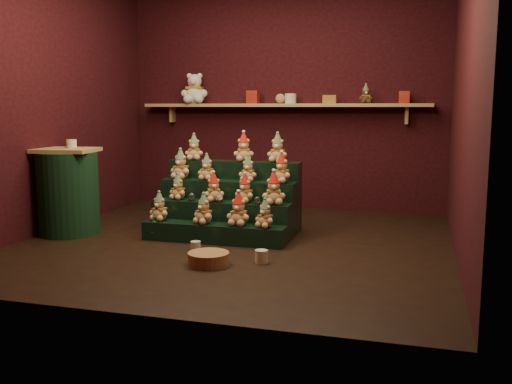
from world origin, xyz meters
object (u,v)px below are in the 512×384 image
(snow_globe_b, at_px, (220,198))
(snow_globe_c, at_px, (257,200))
(brown_bear, at_px, (366,94))
(riser_tier_front, at_px, (213,233))
(white_bear, at_px, (195,85))
(mug_left, at_px, (196,246))
(mug_right, at_px, (261,256))
(wicker_basket, at_px, (209,259))
(mini_christmas_tree, at_px, (156,223))
(snow_globe_a, at_px, (192,197))
(side_table, at_px, (68,192))

(snow_globe_b, height_order, snow_globe_c, snow_globe_b)
(brown_bear, bearing_deg, riser_tier_front, -138.24)
(white_bear, bearing_deg, mug_left, -77.37)
(mug_right, distance_m, white_bear, 3.30)
(riser_tier_front, bearing_deg, snow_globe_b, 85.95)
(snow_globe_b, distance_m, white_bear, 2.30)
(mug_right, height_order, wicker_basket, mug_right)
(mini_christmas_tree, xyz_separation_m, white_bear, (-0.36, 1.93, 1.41))
(white_bear, bearing_deg, riser_tier_front, -72.84)
(brown_bear, bearing_deg, mug_left, -134.55)
(mini_christmas_tree, height_order, mug_right, mini_christmas_tree)
(wicker_basket, bearing_deg, riser_tier_front, 107.39)
(riser_tier_front, height_order, brown_bear, brown_bear)
(wicker_basket, xyz_separation_m, white_bear, (-1.18, 2.66, 1.51))
(brown_bear, bearing_deg, snow_globe_b, -140.31)
(riser_tier_front, xyz_separation_m, wicker_basket, (0.24, -0.75, -0.04))
(snow_globe_a, relative_size, white_bear, 0.17)
(snow_globe_b, relative_size, side_table, 0.10)
(mini_christmas_tree, bearing_deg, wicker_basket, -41.74)
(snow_globe_a, xyz_separation_m, snow_globe_b, (0.29, 0.00, 0.00))
(mug_right, bearing_deg, side_table, 166.55)
(wicker_basket, height_order, white_bear, white_bear)
(riser_tier_front, relative_size, side_table, 1.61)
(snow_globe_a, xyz_separation_m, mug_right, (0.92, -0.73, -0.35))
(mug_left, bearing_deg, riser_tier_front, 84.47)
(riser_tier_front, bearing_deg, wicker_basket, -72.61)
(riser_tier_front, xyz_separation_m, mug_left, (-0.04, -0.36, -0.04))
(mug_left, bearing_deg, mini_christmas_tree, 147.95)
(mug_left, xyz_separation_m, mug_right, (0.67, -0.20, 0.01))
(side_table, height_order, wicker_basket, side_table)
(side_table, xyz_separation_m, mini_christmas_tree, (0.96, 0.03, -0.28))
(riser_tier_front, bearing_deg, mini_christmas_tree, -178.06)
(riser_tier_front, bearing_deg, brown_bear, 57.35)
(snow_globe_c, distance_m, wicker_basket, 0.99)
(side_table, bearing_deg, riser_tier_front, -5.72)
(mini_christmas_tree, bearing_deg, riser_tier_front, 1.94)
(snow_globe_a, height_order, snow_globe_c, snow_globe_a)
(snow_globe_a, relative_size, snow_globe_b, 0.95)
(snow_globe_a, bearing_deg, brown_bear, 49.25)
(side_table, bearing_deg, wicker_basket, -29.13)
(side_table, distance_m, mug_left, 1.59)
(mini_christmas_tree, distance_m, mug_left, 0.66)
(snow_globe_c, height_order, white_bear, white_bear)
(mini_christmas_tree, xyz_separation_m, brown_bear, (1.81, 1.93, 1.28))
(side_table, bearing_deg, mug_right, -20.94)
(riser_tier_front, xyz_separation_m, snow_globe_a, (-0.28, 0.16, 0.31))
(mug_left, bearing_deg, snow_globe_a, 115.31)
(side_table, distance_m, mini_christmas_tree, 1.00)
(wicker_basket, distance_m, brown_bear, 3.15)
(mini_christmas_tree, height_order, mug_left, mini_christmas_tree)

